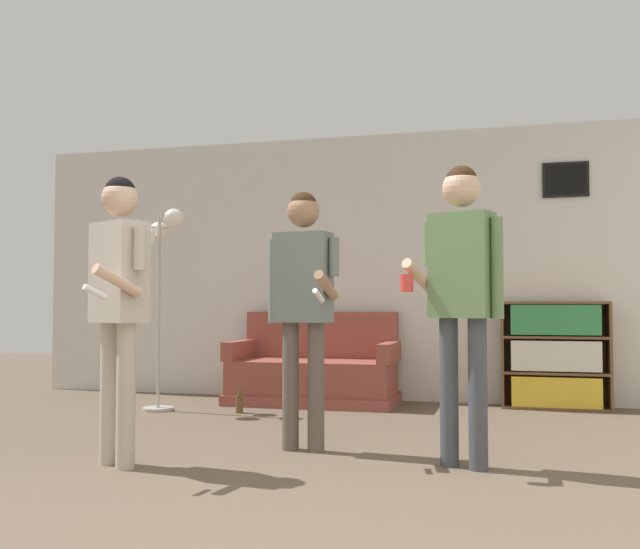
{
  "coord_description": "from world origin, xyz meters",
  "views": [
    {
      "loc": [
        1.04,
        -2.49,
        0.94
      ],
      "look_at": [
        -0.22,
        2.32,
        1.16
      ],
      "focal_mm": 40.0,
      "sensor_mm": 36.0,
      "label": 1
    }
  ],
  "objects_px": {
    "bookshelf": "(555,355)",
    "bottle_on_floor": "(239,403)",
    "floor_lamp": "(159,255)",
    "person_player_foreground_left": "(118,286)",
    "person_player_foreground_center": "(303,290)",
    "couch": "(314,373)",
    "person_watcher_holding_cup": "(462,279)"
  },
  "relations": [
    {
      "from": "floor_lamp",
      "to": "person_player_foreground_left",
      "type": "bearing_deg",
      "value": -68.52
    },
    {
      "from": "couch",
      "to": "person_player_foreground_center",
      "type": "xyz_separation_m",
      "value": [
        0.53,
        -2.23,
        0.75
      ]
    },
    {
      "from": "couch",
      "to": "person_watcher_holding_cup",
      "type": "height_order",
      "value": "person_watcher_holding_cup"
    },
    {
      "from": "couch",
      "to": "person_player_foreground_left",
      "type": "distance_m",
      "value": 3.07
    },
    {
      "from": "couch",
      "to": "bottle_on_floor",
      "type": "bearing_deg",
      "value": -120.98
    },
    {
      "from": "person_player_foreground_left",
      "to": "person_player_foreground_center",
      "type": "bearing_deg",
      "value": 37.08
    },
    {
      "from": "floor_lamp",
      "to": "bottle_on_floor",
      "type": "bearing_deg",
      "value": 4.33
    },
    {
      "from": "person_player_foreground_center",
      "to": "couch",
      "type": "bearing_deg",
      "value": 103.37
    },
    {
      "from": "bookshelf",
      "to": "person_watcher_holding_cup",
      "type": "height_order",
      "value": "person_watcher_holding_cup"
    },
    {
      "from": "bottle_on_floor",
      "to": "floor_lamp",
      "type": "bearing_deg",
      "value": -175.67
    },
    {
      "from": "floor_lamp",
      "to": "person_player_foreground_left",
      "type": "xyz_separation_m",
      "value": [
        0.83,
        -2.1,
        -0.35
      ]
    },
    {
      "from": "floor_lamp",
      "to": "couch",
      "type": "bearing_deg",
      "value": 34.32
    },
    {
      "from": "bookshelf",
      "to": "bottle_on_floor",
      "type": "bearing_deg",
      "value": -160.17
    },
    {
      "from": "person_player_foreground_left",
      "to": "bottle_on_floor",
      "type": "distance_m",
      "value": 2.37
    },
    {
      "from": "couch",
      "to": "bottle_on_floor",
      "type": "distance_m",
      "value": 0.94
    },
    {
      "from": "bookshelf",
      "to": "person_player_foreground_center",
      "type": "xyz_separation_m",
      "value": [
        -1.72,
        -2.43,
        0.56
      ]
    },
    {
      "from": "person_player_foreground_left",
      "to": "person_watcher_holding_cup",
      "type": "bearing_deg",
      "value": 13.22
    },
    {
      "from": "floor_lamp",
      "to": "bottle_on_floor",
      "type": "relative_size",
      "value": 8.14
    },
    {
      "from": "bookshelf",
      "to": "floor_lamp",
      "type": "xyz_separation_m",
      "value": [
        -3.49,
        -1.04,
        0.92
      ]
    },
    {
      "from": "person_player_foreground_left",
      "to": "person_player_foreground_center",
      "type": "distance_m",
      "value": 1.18
    },
    {
      "from": "bookshelf",
      "to": "person_player_foreground_center",
      "type": "bearing_deg",
      "value": -125.34
    },
    {
      "from": "couch",
      "to": "bookshelf",
      "type": "height_order",
      "value": "bookshelf"
    },
    {
      "from": "couch",
      "to": "bottle_on_floor",
      "type": "xyz_separation_m",
      "value": [
        -0.47,
        -0.79,
        -0.21
      ]
    },
    {
      "from": "bookshelf",
      "to": "person_player_foreground_left",
      "type": "relative_size",
      "value": 0.57
    },
    {
      "from": "person_player_foreground_left",
      "to": "person_player_foreground_center",
      "type": "xyz_separation_m",
      "value": [
        0.94,
        0.71,
        -0.01
      ]
    },
    {
      "from": "bookshelf",
      "to": "person_watcher_holding_cup",
      "type": "distance_m",
      "value": 2.83
    },
    {
      "from": "person_watcher_holding_cup",
      "to": "bottle_on_floor",
      "type": "relative_size",
      "value": 7.89
    },
    {
      "from": "bookshelf",
      "to": "floor_lamp",
      "type": "bearing_deg",
      "value": -163.39
    },
    {
      "from": "floor_lamp",
      "to": "person_watcher_holding_cup",
      "type": "relative_size",
      "value": 1.03
    },
    {
      "from": "person_watcher_holding_cup",
      "to": "bottle_on_floor",
      "type": "bearing_deg",
      "value": 140.42
    },
    {
      "from": "couch",
      "to": "person_player_foreground_left",
      "type": "bearing_deg",
      "value": -97.93
    },
    {
      "from": "bookshelf",
      "to": "person_watcher_holding_cup",
      "type": "xyz_separation_m",
      "value": [
        -0.68,
        -2.67,
        0.61
      ]
    }
  ]
}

